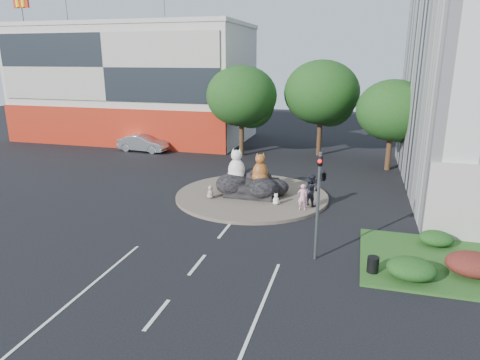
# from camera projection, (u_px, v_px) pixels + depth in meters

# --- Properties ---
(ground) EXTENTS (120.00, 120.00, 0.00)m
(ground) POSITION_uv_depth(u_px,v_px,m) (197.00, 265.00, 19.05)
(ground) COLOR black
(ground) RESTS_ON ground
(roundabout_island) EXTENTS (10.00, 10.00, 0.20)m
(roundabout_island) POSITION_uv_depth(u_px,v_px,m) (252.00, 196.00, 28.28)
(roundabout_island) COLOR brown
(roundabout_island) RESTS_ON ground
(rock_plinth) EXTENTS (3.20, 2.60, 0.90)m
(rock_plinth) POSITION_uv_depth(u_px,v_px,m) (252.00, 188.00, 28.13)
(rock_plinth) COLOR black
(rock_plinth) RESTS_ON roundabout_island
(shophouse_block) EXTENTS (25.20, 12.30, 17.40)m
(shophouse_block) POSITION_uv_depth(u_px,v_px,m) (135.00, 83.00, 47.84)
(shophouse_block) COLOR beige
(shophouse_block) RESTS_ON ground
(grass_verge) EXTENTS (10.00, 6.00, 0.12)m
(grass_verge) POSITION_uv_depth(u_px,v_px,m) (478.00, 267.00, 18.71)
(grass_verge) COLOR #1E501A
(grass_verge) RESTS_ON ground
(tree_left) EXTENTS (6.46, 6.46, 8.27)m
(tree_left) POSITION_uv_depth(u_px,v_px,m) (243.00, 99.00, 39.05)
(tree_left) COLOR #382314
(tree_left) RESTS_ON ground
(tree_mid) EXTENTS (6.84, 6.84, 8.76)m
(tree_mid) POSITION_uv_depth(u_px,v_px,m) (322.00, 96.00, 39.00)
(tree_mid) COLOR #382314
(tree_mid) RESTS_ON ground
(tree_right) EXTENTS (5.70, 5.70, 7.30)m
(tree_right) POSITION_uv_depth(u_px,v_px,m) (393.00, 113.00, 34.01)
(tree_right) COLOR #382314
(tree_right) RESTS_ON ground
(hedge_near_green) EXTENTS (2.00, 1.60, 0.90)m
(hedge_near_green) POSITION_uv_depth(u_px,v_px,m) (411.00, 269.00, 17.49)
(hedge_near_green) COLOR #143A12
(hedge_near_green) RESTS_ON grass_verge
(hedge_red) EXTENTS (2.20, 1.76, 0.99)m
(hedge_red) POSITION_uv_depth(u_px,v_px,m) (473.00, 264.00, 17.76)
(hedge_red) COLOR #451312
(hedge_red) RESTS_ON grass_verge
(hedge_back_green) EXTENTS (1.60, 1.28, 0.72)m
(hedge_back_green) POSITION_uv_depth(u_px,v_px,m) (436.00, 238.00, 20.65)
(hedge_back_green) COLOR #143A12
(hedge_back_green) RESTS_ON grass_verge
(traffic_light) EXTENTS (0.44, 1.24, 5.00)m
(traffic_light) POSITION_uv_depth(u_px,v_px,m) (321.00, 183.00, 18.58)
(traffic_light) COLOR #595B60
(traffic_light) RESTS_ON ground
(cat_white) EXTENTS (1.29, 1.12, 2.13)m
(cat_white) POSITION_uv_depth(u_px,v_px,m) (237.00, 164.00, 28.00)
(cat_white) COLOR silver
(cat_white) RESTS_ON rock_plinth
(cat_tabby) EXTENTS (1.37, 1.26, 1.92)m
(cat_tabby) POSITION_uv_depth(u_px,v_px,m) (260.00, 167.00, 27.68)
(cat_tabby) COLOR #B97926
(cat_tabby) RESTS_ON rock_plinth
(kitten_calico) EXTENTS (0.68, 0.67, 0.85)m
(kitten_calico) POSITION_uv_depth(u_px,v_px,m) (210.00, 192.00, 27.37)
(kitten_calico) COLOR beige
(kitten_calico) RESTS_ON roundabout_island
(kitten_white) EXTENTS (0.54, 0.51, 0.73)m
(kitten_white) POSITION_uv_depth(u_px,v_px,m) (276.00, 199.00, 26.21)
(kitten_white) COLOR silver
(kitten_white) RESTS_ON roundabout_island
(pedestrian_pink) EXTENTS (0.63, 0.47, 1.59)m
(pedestrian_pink) POSITION_uv_depth(u_px,v_px,m) (302.00, 197.00, 25.13)
(pedestrian_pink) COLOR pink
(pedestrian_pink) RESTS_ON roundabout_island
(pedestrian_dark) EXTENTS (1.20, 1.15, 1.95)m
(pedestrian_dark) POSITION_uv_depth(u_px,v_px,m) (311.00, 190.00, 25.89)
(pedestrian_dark) COLOR black
(pedestrian_dark) RESTS_ON roundabout_island
(parked_car) EXTENTS (5.12, 2.12, 1.65)m
(parked_car) POSITION_uv_depth(u_px,v_px,m) (143.00, 143.00, 41.83)
(parked_car) COLOR #AAAEB2
(parked_car) RESTS_ON ground
(litter_bin) EXTENTS (0.60, 0.60, 0.68)m
(litter_bin) POSITION_uv_depth(u_px,v_px,m) (373.00, 264.00, 18.08)
(litter_bin) COLOR black
(litter_bin) RESTS_ON grass_verge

